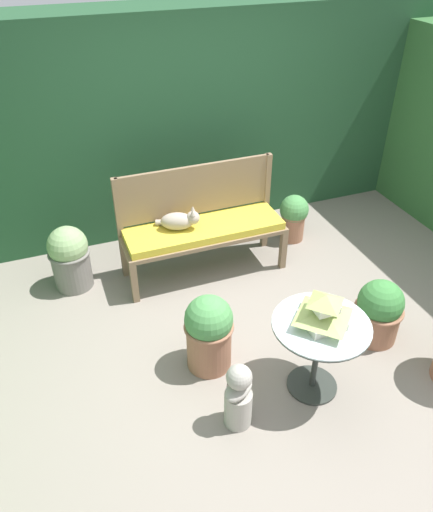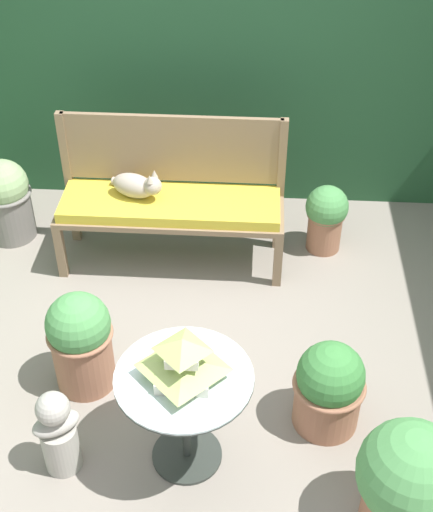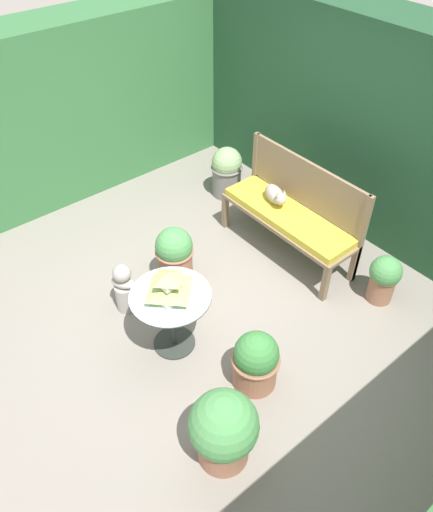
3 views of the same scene
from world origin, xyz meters
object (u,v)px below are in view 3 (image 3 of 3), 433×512
at_px(potted_plant_path_edge, 223,430).
at_px(patio_table, 171,306).
at_px(potted_plant_hedge_corner, 256,361).
at_px(potted_plant_patio_mid, 227,171).
at_px(cat, 276,195).
at_px(garden_bust, 124,288).
at_px(pagoda_birdhouse, 169,286).
at_px(garden_bench, 288,219).
at_px(potted_plant_bench_left, 384,277).
at_px(potted_plant_table_far, 175,256).

bearing_deg(potted_plant_path_edge, patio_table, 163.12).
relative_size(potted_plant_hedge_corner, potted_plant_patio_mid, 0.88).
relative_size(cat, garden_bust, 0.70).
height_order(patio_table, garden_bust, patio_table).
bearing_deg(pagoda_birdhouse, garden_bench, 99.03).
xyz_separation_m(patio_table, pagoda_birdhouse, (0.00, -0.00, 0.25)).
bearing_deg(potted_plant_patio_mid, potted_plant_bench_left, -0.07).
height_order(cat, garden_bust, cat).
height_order(patio_table, pagoda_birdhouse, pagoda_birdhouse).
bearing_deg(garden_bench, patio_table, -80.97).
bearing_deg(potted_plant_bench_left, potted_plant_patio_mid, 179.93).
height_order(garden_bust, potted_plant_path_edge, potted_plant_path_edge).
distance_m(pagoda_birdhouse, potted_plant_bench_left, 2.16).
xyz_separation_m(cat, patio_table, (0.50, -1.73, -0.11)).
bearing_deg(potted_plant_table_far, garden_bench, 71.99).
bearing_deg(potted_plant_bench_left, garden_bench, -168.46).
bearing_deg(potted_plant_table_far, potted_plant_path_edge, -25.41).
bearing_deg(potted_plant_hedge_corner, cat, 131.46).
xyz_separation_m(patio_table, potted_plant_table_far, (-0.66, 0.50, -0.16)).
bearing_deg(potted_plant_patio_mid, potted_plant_table_far, -58.49).
xyz_separation_m(patio_table, potted_plant_patio_mid, (-1.54, 1.93, -0.18)).
relative_size(pagoda_birdhouse, potted_plant_patio_mid, 0.55).
relative_size(potted_plant_path_edge, potted_plant_patio_mid, 1.06).
relative_size(garden_bust, potted_plant_path_edge, 0.81).
height_order(potted_plant_bench_left, potted_plant_hedge_corner, potted_plant_hedge_corner).
bearing_deg(patio_table, potted_plant_table_far, 142.75).
bearing_deg(cat, garden_bench, 12.28).
distance_m(cat, potted_plant_table_far, 1.27).
bearing_deg(garden_bust, cat, 52.72).
bearing_deg(potted_plant_table_far, potted_plant_bench_left, 43.56).
height_order(cat, potted_plant_table_far, cat).
bearing_deg(potted_plant_path_edge, garden_bust, 172.30).
height_order(patio_table, potted_plant_hedge_corner, patio_table).
bearing_deg(patio_table, potted_plant_bench_left, 66.49).
bearing_deg(garden_bust, potted_plant_bench_left, 21.17).
bearing_deg(potted_plant_hedge_corner, potted_plant_table_far, 171.76).
distance_m(patio_table, potted_plant_bench_left, 2.12).
relative_size(garden_bench, garden_bust, 2.86).
xyz_separation_m(patio_table, garden_bust, (-0.66, -0.10, -0.24)).
height_order(garden_bust, potted_plant_patio_mid, potted_plant_patio_mid).
relative_size(potted_plant_path_edge, potted_plant_hedge_corner, 1.20).
height_order(garden_bench, garden_bust, garden_bust).
bearing_deg(potted_plant_hedge_corner, garden_bench, 126.42).
relative_size(garden_bench, potted_plant_hedge_corner, 2.77).
height_order(cat, patio_table, cat).
xyz_separation_m(garden_bust, potted_plant_patio_mid, (-0.88, 2.03, 0.06)).
bearing_deg(garden_bench, potted_plant_patio_mid, 169.73).
bearing_deg(pagoda_birdhouse, potted_plant_bench_left, 66.49).
bearing_deg(potted_plant_bench_left, pagoda_birdhouse, -113.51).
xyz_separation_m(cat, potted_plant_bench_left, (1.34, 0.20, -0.34)).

